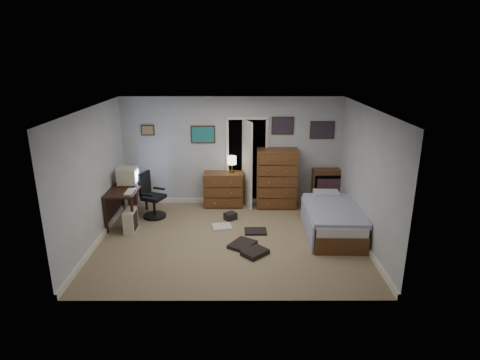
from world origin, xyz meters
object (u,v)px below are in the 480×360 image
Objects in this scene: computer_desk at (122,195)px; tall_dresser at (277,178)px; office_chair at (152,200)px; low_dresser at (223,189)px; bed at (331,219)px.

computer_desk is 0.98× the size of tall_dresser.
tall_dresser is at bearing 35.43° from office_chair.
tall_dresser is at bearing 13.36° from computer_desk.
computer_desk is 3.42m from tall_dresser.
low_dresser is at bearing 45.84° from office_chair.
office_chair reaches higher than computer_desk.
low_dresser reaches higher than computer_desk.
computer_desk is at bearing -164.28° from tall_dresser.
tall_dresser is at bearing -2.13° from low_dresser.
office_chair reaches higher than low_dresser.
low_dresser is at bearing 147.02° from bed.
tall_dresser reaches higher than office_chair.
office_chair is 1.66m from low_dresser.
office_chair is at bearing 168.79° from bed.
low_dresser is at bearing -179.57° from tall_dresser.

